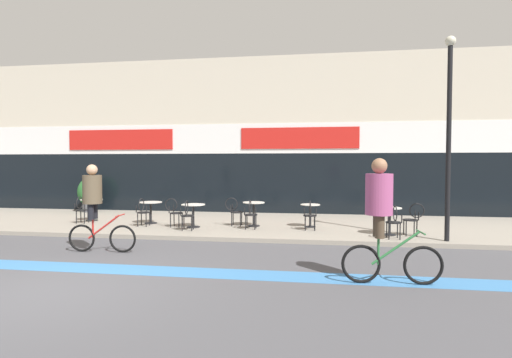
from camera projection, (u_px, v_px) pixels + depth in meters
ground_plane at (43, 291)px, 6.60m from camera, size 120.00×120.00×0.00m
sidewalk_slab at (185, 223)px, 13.76m from camera, size 40.00×5.50×0.12m
storefront_facade at (218, 140)px, 18.30m from camera, size 40.00×4.06×6.41m
bike_lane_stripe at (93, 268)px, 8.05m from camera, size 36.00×0.70×0.01m
bistro_table_0 at (92, 205)px, 13.86m from camera, size 0.73×0.73×0.75m
bistro_table_1 at (151, 208)px, 13.23m from camera, size 0.74×0.74×0.72m
bistro_table_2 at (193, 211)px, 12.43m from camera, size 0.74×0.74×0.72m
bistro_table_3 at (254, 209)px, 12.66m from camera, size 0.70×0.70×0.77m
bistro_table_4 at (310, 211)px, 12.47m from camera, size 0.61×0.61×0.72m
bistro_table_5 at (390, 216)px, 11.08m from camera, size 0.65×0.65×0.77m
cafe_chair_0_near at (81, 208)px, 13.25m from camera, size 0.42×0.59×0.90m
cafe_chair_1_near at (143, 210)px, 12.61m from camera, size 0.41×0.58×0.90m
cafe_chair_2_near at (187, 213)px, 11.81m from camera, size 0.45×0.60×0.90m
cafe_chair_2_side at (174, 210)px, 12.53m from camera, size 0.58×0.42×0.90m
cafe_chair_3_near at (251, 212)px, 12.04m from camera, size 0.41×0.58×0.90m
cafe_chair_3_side at (234, 210)px, 12.75m from camera, size 0.58×0.42×0.90m
cafe_chair_4_near at (310, 213)px, 11.85m from camera, size 0.42×0.58×0.90m
cafe_chair_5_near at (394, 220)px, 10.46m from camera, size 0.42×0.58×0.90m
cafe_chair_5_side at (413, 217)px, 10.99m from camera, size 0.58×0.41×0.90m
planter_pot at (90, 194)px, 16.45m from camera, size 0.95×0.95×1.40m
lamp_post at (449, 124)px, 10.13m from camera, size 0.26×0.26×5.21m
cyclist_1 at (94, 201)px, 9.49m from camera, size 1.67×0.51×2.09m
cyclist_2 at (382, 210)px, 6.96m from camera, size 1.75×0.52×2.21m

